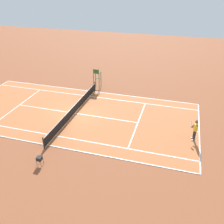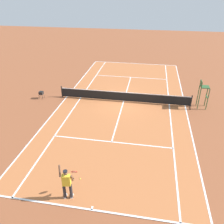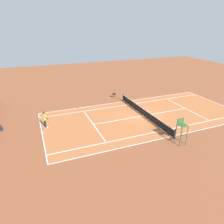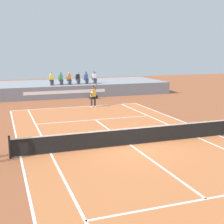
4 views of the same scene
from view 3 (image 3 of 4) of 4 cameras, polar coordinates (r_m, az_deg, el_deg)
ground_plane at (r=25.42m, az=8.70°, el=-1.08°), size 80.00×80.00×0.00m
court at (r=25.42m, az=8.70°, el=-1.06°), size 11.08×23.88×0.03m
net at (r=25.22m, az=8.77°, el=0.01°), size 11.98×0.10×1.07m
tennis_player at (r=23.09m, az=-18.16°, el=-1.88°), size 0.75×0.72×2.08m
tennis_ball at (r=23.39m, az=-14.67°, el=-3.73°), size 0.07×0.07×0.07m
umpire_chair at (r=19.87m, az=18.76°, el=-4.32°), size 0.77×0.77×2.44m
equipment_bag at (r=24.91m, az=-28.54°, el=-3.93°), size 0.95×0.57×0.32m
ball_hopper at (r=31.37m, az=0.58°, el=5.02°), size 0.36×0.36×0.70m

